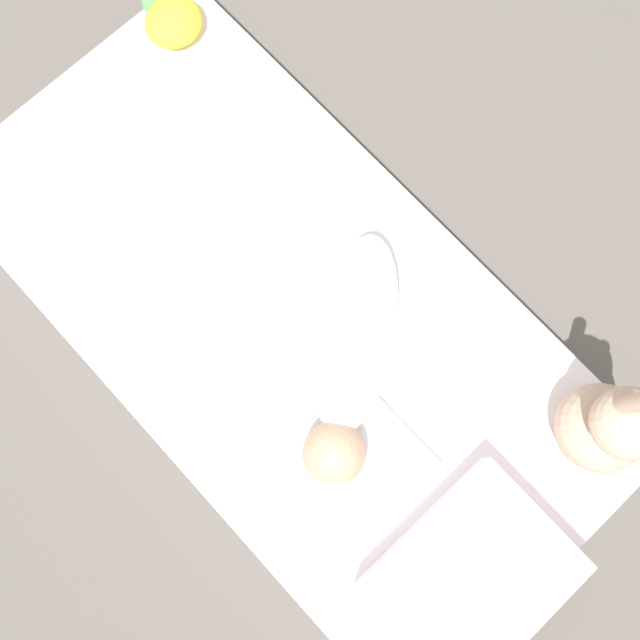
# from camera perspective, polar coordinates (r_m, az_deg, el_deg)

# --- Properties ---
(ground_plane) EXTENTS (12.00, 12.00, 0.00)m
(ground_plane) POSITION_cam_1_polar(r_m,az_deg,el_deg) (1.74, -2.44, -0.24)
(ground_plane) COLOR #514C47
(bed_mattress) EXTENTS (1.54, 0.77, 0.12)m
(bed_mattress) POSITION_cam_1_polar(r_m,az_deg,el_deg) (1.68, -2.53, 0.19)
(bed_mattress) COLOR white
(bed_mattress) RESTS_ON ground_plane
(burp_cloth) EXTENTS (0.25, 0.18, 0.02)m
(burp_cloth) POSITION_cam_1_polar(r_m,az_deg,el_deg) (1.58, 3.81, -9.90)
(burp_cloth) COLOR white
(burp_cloth) RESTS_ON bed_mattress
(swaddled_baby) EXTENTS (0.41, 0.49, 0.13)m
(swaddled_baby) POSITION_cam_1_polar(r_m,az_deg,el_deg) (1.54, 2.45, -2.63)
(swaddled_baby) COLOR white
(swaddled_baby) RESTS_ON bed_mattress
(pillow) EXTENTS (0.29, 0.36, 0.09)m
(pillow) POSITION_cam_1_polar(r_m,az_deg,el_deg) (1.58, 11.51, -18.57)
(pillow) COLOR white
(pillow) RESTS_ON bed_mattress
(bunny_plush) EXTENTS (0.18, 0.18, 0.38)m
(bunny_plush) POSITION_cam_1_polar(r_m,az_deg,el_deg) (1.55, 21.15, -7.57)
(bunny_plush) COLOR tan
(bunny_plush) RESTS_ON bed_mattress
(turtle_plush) EXTENTS (0.17, 0.14, 0.08)m
(turtle_plush) POSITION_cam_1_polar(r_m,az_deg,el_deg) (1.88, -11.23, 21.50)
(turtle_plush) COLOR yellow
(turtle_plush) RESTS_ON bed_mattress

